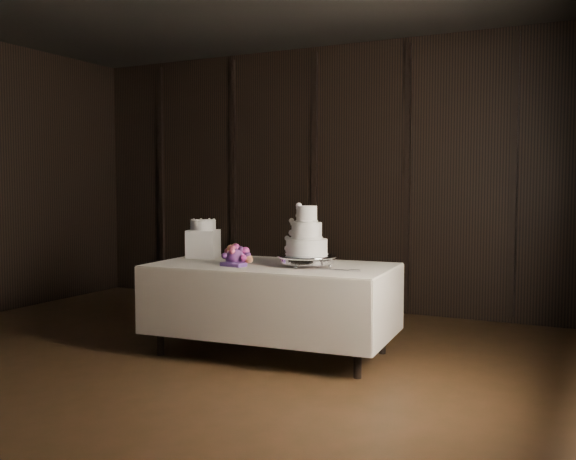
{
  "coord_description": "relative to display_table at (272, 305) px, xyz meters",
  "views": [
    {
      "loc": [
        3.05,
        -3.34,
        1.42
      ],
      "look_at": [
        0.72,
        1.34,
        1.05
      ],
      "focal_mm": 40.0,
      "sensor_mm": 36.0,
      "label": 1
    }
  ],
  "objects": [
    {
      "name": "room",
      "position": [
        -0.57,
        -1.34,
        1.08
      ],
      "size": [
        6.08,
        7.08,
        3.08
      ],
      "color": "black",
      "rests_on": "ground"
    },
    {
      "name": "display_table",
      "position": [
        0.0,
        0.0,
        0.0
      ],
      "size": [
        2.06,
        1.18,
        0.76
      ],
      "rotation": [
        0.0,
        0.0,
        0.07
      ],
      "color": "beige",
      "rests_on": "ground"
    },
    {
      "name": "cake_stand",
      "position": [
        0.32,
        -0.0,
        0.39
      ],
      "size": [
        0.64,
        0.64,
        0.09
      ],
      "primitive_type": "cylinder",
      "rotation": [
        0.0,
        0.0,
        0.4
      ],
      "color": "silver",
      "rests_on": "display_table"
    },
    {
      "name": "wedding_cake",
      "position": [
        0.29,
        -0.02,
        0.59
      ],
      "size": [
        0.38,
        0.33,
        0.4
      ],
      "rotation": [
        0.0,
        0.0,
        -0.34
      ],
      "color": "white",
      "rests_on": "cake_stand"
    },
    {
      "name": "bouquet",
      "position": [
        -0.27,
        -0.13,
        0.41
      ],
      "size": [
        0.37,
        0.45,
        0.2
      ],
      "primitive_type": null,
      "rotation": [
        0.0,
        0.0,
        -0.15
      ],
      "color": "#B73D57",
      "rests_on": "display_table"
    },
    {
      "name": "box_pedestal",
      "position": [
        -0.8,
        0.17,
        0.47
      ],
      "size": [
        0.33,
        0.33,
        0.25
      ],
      "primitive_type": "cube",
      "rotation": [
        0.0,
        0.0,
        0.3
      ],
      "color": "white",
      "rests_on": "display_table"
    },
    {
      "name": "small_cake",
      "position": [
        -0.8,
        0.17,
        0.64
      ],
      "size": [
        0.28,
        0.28,
        0.09
      ],
      "primitive_type": "cylinder",
      "rotation": [
        0.0,
        0.0,
        -0.24
      ],
      "color": "white",
      "rests_on": "box_pedestal"
    },
    {
      "name": "cake_knife",
      "position": [
        0.6,
        -0.13,
        0.35
      ],
      "size": [
        0.37,
        0.03,
        0.01
      ],
      "primitive_type": "cube",
      "rotation": [
        0.0,
        0.0,
        -0.03
      ],
      "color": "silver",
      "rests_on": "display_table"
    }
  ]
}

